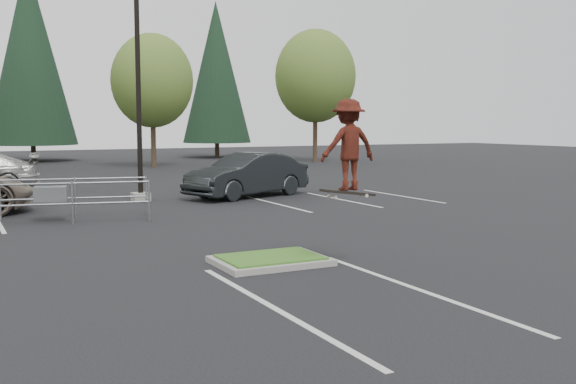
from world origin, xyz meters
name	(u,v)px	position (x,y,z in m)	size (l,w,h in m)	color
ground	(270,264)	(0.00, 0.00, 0.00)	(120.00, 120.00, 0.00)	black
grass_median	(270,260)	(0.00, 0.00, 0.08)	(2.20, 1.60, 0.16)	gray
stall_lines	(130,227)	(-1.35, 6.02, 0.00)	(22.62, 17.60, 0.01)	beige
light_pole	(138,74)	(0.50, 12.00, 4.56)	(0.70, 0.60, 10.12)	gray
decid_c	(152,84)	(5.99, 29.83, 5.25)	(5.12, 5.12, 8.38)	#38281C
decid_d	(315,79)	(17.99, 30.33, 5.91)	(5.76, 5.76, 9.43)	#38281C
conif_b	(30,53)	(0.00, 40.50, 7.85)	(6.38, 6.38, 14.50)	#38281C
conif_c	(216,72)	(14.00, 39.50, 6.85)	(5.50, 5.50, 12.50)	#38281C
cart_corral	(56,195)	(-2.97, 8.10, 0.76)	(4.48, 2.39, 1.21)	gray
skateboarder	(348,145)	(1.20, -1.00, 2.40)	(1.18, 0.69, 1.91)	black
car_r_charc	(247,175)	(4.50, 11.50, 0.84)	(1.77, 5.09, 1.68)	black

